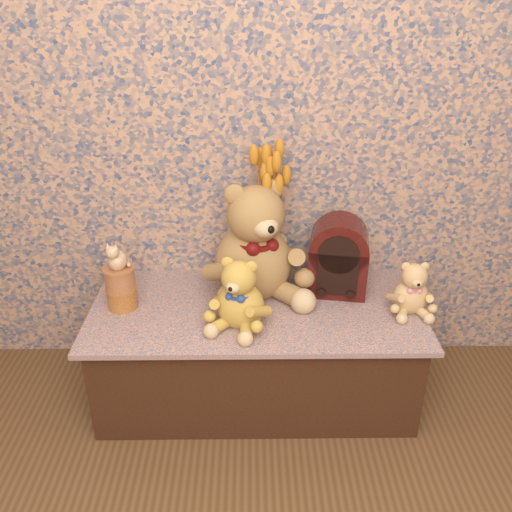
{
  "coord_description": "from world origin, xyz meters",
  "views": [
    {
      "loc": [
        -0.02,
        -0.53,
        1.51
      ],
      "look_at": [
        0.0,
        1.16,
        0.65
      ],
      "focal_mm": 37.65,
      "sensor_mm": 36.0,
      "label": 1
    }
  ],
  "objects_px": {
    "cathedral_radio": "(338,256)",
    "teddy_small": "(412,284)",
    "teddy_medium": "(240,289)",
    "cat_figurine": "(117,254)",
    "biscuit_tin_lower": "(122,298)",
    "ceramic_vase": "(270,263)",
    "teddy_large": "(253,235)"
  },
  "relations": [
    {
      "from": "teddy_large",
      "to": "biscuit_tin_lower",
      "type": "distance_m",
      "value": 0.55
    },
    {
      "from": "teddy_medium",
      "to": "ceramic_vase",
      "type": "distance_m",
      "value": 0.28
    },
    {
      "from": "teddy_small",
      "to": "teddy_large",
      "type": "bearing_deg",
      "value": 166.81
    },
    {
      "from": "ceramic_vase",
      "to": "cat_figurine",
      "type": "distance_m",
      "value": 0.59
    },
    {
      "from": "biscuit_tin_lower",
      "to": "teddy_small",
      "type": "bearing_deg",
      "value": -1.64
    },
    {
      "from": "teddy_small",
      "to": "cathedral_radio",
      "type": "xyz_separation_m",
      "value": [
        -0.25,
        0.15,
        0.05
      ]
    },
    {
      "from": "teddy_small",
      "to": "cat_figurine",
      "type": "distance_m",
      "value": 1.09
    },
    {
      "from": "teddy_small",
      "to": "cat_figurine",
      "type": "xyz_separation_m",
      "value": [
        -1.08,
        0.03,
        0.12
      ]
    },
    {
      "from": "cathedral_radio",
      "to": "teddy_small",
      "type": "bearing_deg",
      "value": -20.36
    },
    {
      "from": "teddy_large",
      "to": "biscuit_tin_lower",
      "type": "height_order",
      "value": "teddy_large"
    },
    {
      "from": "teddy_large",
      "to": "teddy_small",
      "type": "distance_m",
      "value": 0.62
    },
    {
      "from": "cathedral_radio",
      "to": "biscuit_tin_lower",
      "type": "bearing_deg",
      "value": -162.67
    },
    {
      "from": "teddy_large",
      "to": "ceramic_vase",
      "type": "bearing_deg",
      "value": 2.48
    },
    {
      "from": "cathedral_radio",
      "to": "teddy_large",
      "type": "bearing_deg",
      "value": -169.68
    },
    {
      "from": "teddy_large",
      "to": "cat_figurine",
      "type": "distance_m",
      "value": 0.51
    },
    {
      "from": "cathedral_radio",
      "to": "cat_figurine",
      "type": "distance_m",
      "value": 0.84
    },
    {
      "from": "teddy_large",
      "to": "teddy_small",
      "type": "bearing_deg",
      "value": -37.27
    },
    {
      "from": "cathedral_radio",
      "to": "ceramic_vase",
      "type": "bearing_deg",
      "value": -176.36
    },
    {
      "from": "cathedral_radio",
      "to": "teddy_medium",
      "type": "bearing_deg",
      "value": -139.58
    },
    {
      "from": "teddy_medium",
      "to": "teddy_small",
      "type": "distance_m",
      "value": 0.64
    },
    {
      "from": "ceramic_vase",
      "to": "cat_figurine",
      "type": "bearing_deg",
      "value": -165.82
    },
    {
      "from": "ceramic_vase",
      "to": "cat_figurine",
      "type": "height_order",
      "value": "cat_figurine"
    },
    {
      "from": "teddy_medium",
      "to": "cat_figurine",
      "type": "bearing_deg",
      "value": -172.47
    },
    {
      "from": "teddy_large",
      "to": "teddy_medium",
      "type": "relative_size",
      "value": 1.77
    },
    {
      "from": "biscuit_tin_lower",
      "to": "cat_figurine",
      "type": "distance_m",
      "value": 0.18
    },
    {
      "from": "biscuit_tin_lower",
      "to": "cat_figurine",
      "type": "xyz_separation_m",
      "value": [
        0.0,
        0.0,
        0.18
      ]
    },
    {
      "from": "teddy_medium",
      "to": "biscuit_tin_lower",
      "type": "bearing_deg",
      "value": -172.47
    },
    {
      "from": "ceramic_vase",
      "to": "teddy_medium",
      "type": "bearing_deg",
      "value": -113.83
    },
    {
      "from": "ceramic_vase",
      "to": "biscuit_tin_lower",
      "type": "distance_m",
      "value": 0.58
    },
    {
      "from": "teddy_medium",
      "to": "teddy_small",
      "type": "xyz_separation_m",
      "value": [
        0.63,
        0.08,
        -0.03
      ]
    },
    {
      "from": "teddy_large",
      "to": "cat_figurine",
      "type": "xyz_separation_m",
      "value": [
        -0.5,
        -0.11,
        -0.03
      ]
    },
    {
      "from": "cat_figurine",
      "to": "biscuit_tin_lower",
      "type": "bearing_deg",
      "value": 0.0
    }
  ]
}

